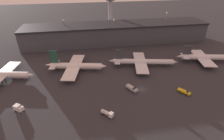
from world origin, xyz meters
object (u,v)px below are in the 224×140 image
airplane_3 (204,57)px  airplane_0 (3,75)px  airplane_1 (76,66)px  service_vehicle_2 (18,108)px  service_vehicle_3 (107,113)px  service_vehicle_1 (184,92)px  airplane_2 (143,62)px  service_vehicle_4 (132,88)px  control_tower (110,11)px

airplane_3 → airplane_0: bearing=-168.3°
airplane_1 → service_vehicle_2: size_ratio=8.12×
service_vehicle_3 → service_vehicle_2: bearing=-152.2°
service_vehicle_1 → service_vehicle_2: size_ratio=1.36×
airplane_2 → airplane_0: bearing=-167.2°
airplane_3 → service_vehicle_4: (-61.87, -25.28, -2.27)m
airplane_2 → service_vehicle_2: airplane_2 is taller
airplane_2 → service_vehicle_1: 36.85m
service_vehicle_4 → airplane_3: bearing=81.3°
service_vehicle_2 → control_tower: size_ratio=0.13×
service_vehicle_4 → service_vehicle_2: bearing=-114.1°
airplane_2 → service_vehicle_4: size_ratio=6.23×
airplane_2 → service_vehicle_2: 81.32m
airplane_1 → service_vehicle_4: (31.85, -27.95, -2.14)m
airplane_1 → service_vehicle_2: (-27.15, -35.05, -1.69)m
service_vehicle_3 → control_tower: (20.74, 121.87, 21.50)m
airplane_3 → service_vehicle_1: size_ratio=5.98×
airplane_1 → control_tower: (35.91, 76.27, 19.60)m
service_vehicle_1 → service_vehicle_2: bearing=-126.7°
airplane_0 → service_vehicle_1: bearing=-5.7°
airplane_0 → airplane_1: bearing=15.9°
service_vehicle_1 → service_vehicle_3: (-44.83, -10.12, 0.48)m
airplane_3 → control_tower: (-57.82, 78.94, 19.47)m
airplane_3 → control_tower: bearing=137.5°
airplane_2 → service_vehicle_4: airplane_2 is taller
airplane_2 → airplane_1: bearing=-170.1°
airplane_2 → control_tower: bearing=109.3°
airplane_1 → airplane_3: (93.73, -2.67, 0.13)m
airplane_2 → service_vehicle_3: airplane_2 is taller
airplane_0 → airplane_2: 91.36m
airplane_0 → service_vehicle_1: (104.57, -31.87, -2.21)m
service_vehicle_4 → airplane_2: bearing=120.0°
airplane_2 → service_vehicle_3: size_ratio=8.08×
service_vehicle_3 → airplane_2: bearing=96.4°
airplane_2 → airplane_3: size_ratio=1.17×
service_vehicle_4 → service_vehicle_3: bearing=-74.3°
airplane_0 → airplane_1: (44.57, 3.61, 0.17)m
airplane_1 → airplane_2: 46.77m
airplane_2 → control_tower: control_tower is taller
airplane_1 → service_vehicle_1: size_ratio=5.99×
airplane_2 → service_vehicle_4: (-14.90, -26.79, -1.88)m
airplane_1 → service_vehicle_1: (60.00, -35.48, -2.37)m
airplane_3 → service_vehicle_4: bearing=-146.5°
airplane_2 → service_vehicle_4: bearing=-107.8°
control_tower → service_vehicle_1: bearing=-77.8°
service_vehicle_4 → control_tower: bearing=146.8°
service_vehicle_4 → service_vehicle_1: bearing=44.1°
service_vehicle_2 → service_vehicle_3: bearing=16.8°
airplane_1 → airplane_3: size_ratio=1.00×
airplane_1 → service_vehicle_3: airplane_1 is taller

